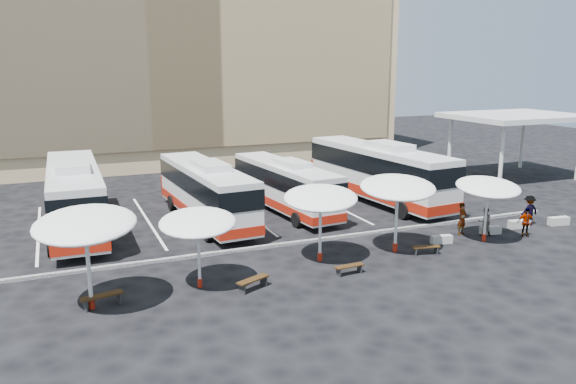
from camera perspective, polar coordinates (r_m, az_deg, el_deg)
name	(u,v)px	position (r m, az deg, el deg)	size (l,w,h in m)	color
ground	(293,248)	(28.73, 0.48, -5.69)	(120.00, 120.00, 0.00)	black
sandstone_building	(164,27)	(58.00, -12.52, 16.02)	(42.00, 18.25, 29.60)	tan
service_canopy	(516,118)	(49.52, 22.12, 6.98)	(10.00, 8.00, 5.20)	silver
curb_divider	(289,244)	(29.14, 0.09, -5.26)	(34.00, 0.25, 0.15)	black
bay_lines	(243,211)	(35.91, -4.56, -1.91)	(24.15, 12.00, 0.01)	white
bus_0	(75,194)	(33.37, -20.87, -0.23)	(3.10, 12.77, 4.04)	silver
bus_1	(206,190)	(33.45, -8.36, 0.21)	(3.26, 11.80, 3.70)	silver
bus_2	(285,184)	(35.34, -0.32, 0.78)	(3.29, 10.90, 3.41)	silver
bus_3	(378,171)	(38.29, 9.14, 2.15)	(3.95, 13.31, 4.16)	silver
sunshade_0	(85,225)	(22.10, -19.93, -3.14)	(4.60, 4.64, 3.93)	silver
sunshade_1	(198,223)	(23.27, -9.17, -3.09)	(4.03, 4.06, 3.31)	silver
sunshade_2	(321,198)	(26.07, 3.33, -0.62)	(4.54, 4.57, 3.62)	silver
sunshade_3	(398,188)	(27.83, 11.08, 0.44)	(4.77, 4.80, 3.85)	silver
sunshade_4	(488,187)	(30.83, 19.66, 0.45)	(4.03, 4.06, 3.43)	silver
wood_bench_0	(102,298)	(23.07, -18.37, -10.15)	(1.66, 0.74, 0.49)	black
wood_bench_1	(253,281)	(23.56, -3.58, -9.04)	(1.57, 1.00, 0.47)	black
wood_bench_2	(349,267)	(25.28, 6.24, -7.63)	(1.40, 0.45, 0.42)	black
wood_bench_3	(426,248)	(28.47, 13.82, -5.56)	(1.43, 0.67, 0.43)	black
conc_bench_0	(441,239)	(30.44, 15.32, -4.67)	(1.12, 0.37, 0.42)	gray
conc_bench_1	(490,230)	(32.88, 19.87, -3.67)	(1.17, 0.39, 0.44)	gray
conc_bench_2	(519,224)	(34.67, 22.38, -3.03)	(1.22, 0.41, 0.46)	gray
conc_bench_3	(559,221)	(36.26, 25.79, -2.67)	(1.24, 0.41, 0.47)	gray
passenger_0	(462,219)	(32.16, 17.27, -2.61)	(0.64, 0.42, 1.76)	black
passenger_1	(485,222)	(32.34, 19.38, -2.87)	(0.76, 0.59, 1.56)	black
passenger_2	(526,222)	(32.96, 23.02, -2.86)	(0.93, 0.39, 1.58)	black
passenger_3	(529,211)	(35.22, 23.30, -1.75)	(1.15, 0.66, 1.79)	black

